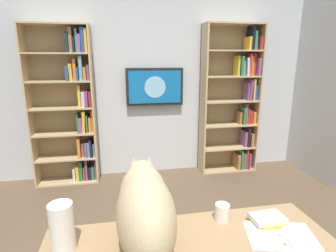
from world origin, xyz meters
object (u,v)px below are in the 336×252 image
Objects in this scene: bookshelf_right at (71,106)px; bookshelf_left at (236,102)px; open_binder at (281,236)px; desk_book_stack at (268,220)px; cat at (145,208)px; paper_towel_roll at (62,227)px; coffee_mug at (222,212)px; wall_mounted_tv at (155,87)px.

bookshelf_left is at bearing -180.00° from bookshelf_right.
desk_book_stack is at bearing -88.36° from open_binder.
bookshelf_left is 2.88m from cat.
cat reaches higher than paper_towel_roll.
coffee_mug is at bearing -19.54° from desk_book_stack.
bookshelf_right is at bearing -60.22° from desk_book_stack.
desk_book_stack is (-0.23, 0.08, -0.02)m from coffee_mug.
wall_mounted_tv is at bearing -107.35° from paper_towel_roll.
paper_towel_roll is at bearing -5.74° from open_binder.
wall_mounted_tv is 2.52m from desk_book_stack.
bookshelf_left is 2.54m from desk_book_stack.
wall_mounted_tv reaches higher than coffee_mug.
paper_towel_roll is at bearing 6.26° from coffee_mug.
paper_towel_roll reaches higher than open_binder.
paper_towel_roll is at bearing 97.57° from bookshelf_right.
open_binder is at bearing 118.72° from bookshelf_right.
bookshelf_right is 1.11m from wall_mounted_tv.
bookshelf_right reaches higher than open_binder.
cat is at bearing 57.77° from bookshelf_left.
bookshelf_left is 3.11× the size of cat.
desk_book_stack is (-0.27, 2.46, -0.47)m from wall_mounted_tv.
wall_mounted_tv is 2.05× the size of open_binder.
bookshelf_right is 2.41m from paper_towel_roll.
cat reaches higher than coffee_mug.
bookshelf_left is at bearing 175.71° from wall_mounted_tv.
bookshelf_left reaches higher than cat.
open_binder is 0.31m from coffee_mug.
desk_book_stack is (-1.04, -0.01, -0.09)m from paper_towel_roll.
open_binder is at bearing 140.37° from coffee_mug.
cat is 0.48m from coffee_mug.
paper_towel_roll is at bearing 51.26° from bookshelf_left.
bookshelf_right is 2.60× the size of wall_mounted_tv.
cat is at bearing 5.11° from desk_book_stack.
wall_mounted_tv is at bearing -83.69° from desk_book_stack.
coffee_mug is at bearing -39.63° from open_binder.
bookshelf_left is 3.06m from paper_towel_roll.
bookshelf_left reaches higher than coffee_mug.
wall_mounted_tv reaches higher than cat.
coffee_mug is at bearing 90.98° from wall_mounted_tv.
open_binder is (-0.67, 0.05, -0.20)m from cat.
bookshelf_right is 2.85m from open_binder.
bookshelf_right is (2.23, 0.00, 0.00)m from bookshelf_left.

